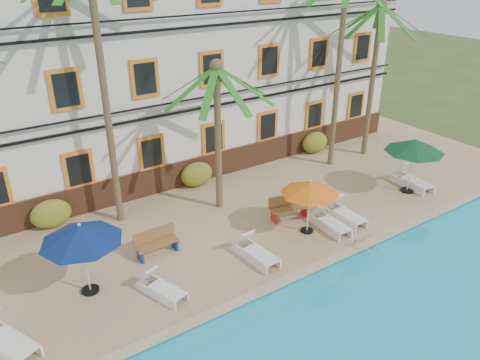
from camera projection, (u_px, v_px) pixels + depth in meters
ground at (283, 267)px, 15.85m from camera, size 100.00×100.00×0.00m
pool_deck at (208, 205)px, 19.53m from camera, size 30.00×12.00×0.25m
pool_coping at (301, 274)px, 15.06m from camera, size 30.00×0.35×0.06m
hotel_building at (148, 58)px, 20.97m from camera, size 25.40×6.44×10.22m
palm_b at (101, 63)px, 15.57m from camera, size 4.23×4.23×9.64m
palm_c at (217, 114)px, 17.43m from camera, size 4.23×4.23×5.98m
palm_d at (341, 45)px, 20.56m from camera, size 4.23×4.23×9.03m
palm_e at (375, 58)px, 22.11m from camera, size 4.23×4.23×7.55m
shrub_left at (51, 214)px, 17.49m from camera, size 1.50×0.90×1.10m
shrub_mid at (197, 174)px, 20.63m from camera, size 1.50×0.90×1.10m
shrub_right at (315, 143)px, 24.12m from camera, size 1.50×0.90×1.10m
umbrella_blue at (81, 234)px, 13.43m from camera, size 2.42×2.42×2.42m
umbrella_red at (310, 188)px, 16.63m from camera, size 2.13×2.13×2.13m
umbrella_green at (415, 146)px, 19.46m from camera, size 2.48×2.48×2.48m
lounger_a at (4, 339)px, 12.11m from camera, size 1.50×2.17×0.97m
lounger_b at (161, 288)px, 14.08m from camera, size 1.09×1.75×0.78m
lounger_c at (255, 252)px, 15.73m from camera, size 0.78×1.86×0.86m
lounger_d at (329, 222)px, 17.50m from camera, size 0.76×1.84×0.85m
lounger_e at (344, 213)px, 18.07m from camera, size 0.71×1.86×0.87m
lounger_f at (411, 180)px, 20.69m from camera, size 0.85×2.01×0.93m
bench_left at (156, 242)px, 15.93m from camera, size 1.51×0.51×0.93m
bench_right at (289, 206)px, 18.17m from camera, size 1.57×0.81×0.93m
pool_ladder at (366, 247)px, 16.46m from camera, size 0.54×0.74×0.74m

